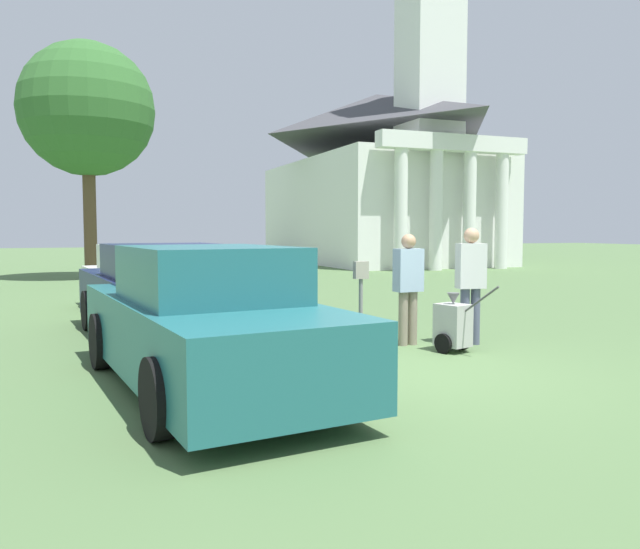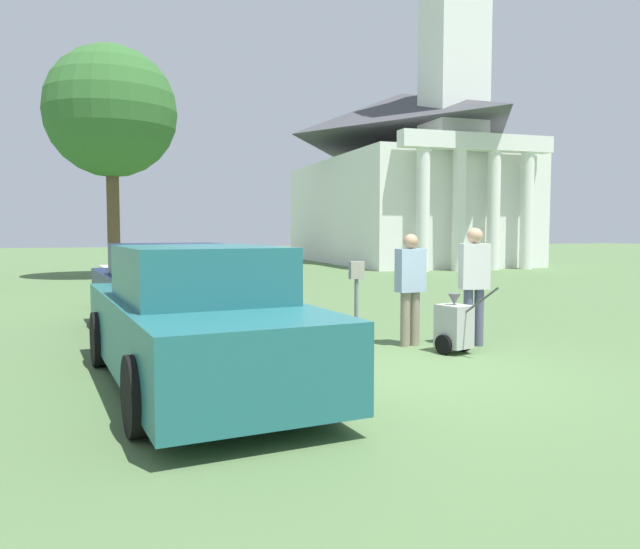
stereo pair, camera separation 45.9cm
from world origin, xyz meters
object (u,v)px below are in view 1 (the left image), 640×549
parked_car_navy (167,296)px  parked_car_white (145,282)px  equipment_cart (453,325)px  person_worker (408,282)px  person_supervisor (471,278)px  parking_meter (361,293)px  parked_car_teal (205,323)px  church (381,162)px

parked_car_navy → parked_car_white: 3.41m
equipment_cart → parked_car_navy: bearing=129.8°
person_worker → person_supervisor: bearing=157.1°
parking_meter → person_supervisor: person_supervisor is taller
parking_meter → parked_car_white: bearing=108.1°
parked_car_navy → parked_car_white: (0.00, 3.41, -0.04)m
parking_meter → person_worker: bearing=40.7°
parked_car_teal → equipment_cart: size_ratio=5.03×
parked_car_navy → parking_meter: parked_car_navy is taller
person_supervisor → church: church is taller
parking_meter → equipment_cart: 1.79m
parking_meter → person_supervisor: 2.35m
parked_car_white → person_supervisor: (4.24, -5.40, 0.34)m
parked_car_white → person_worker: bearing=-63.8°
parked_car_teal → parking_meter: (2.03, 0.33, 0.22)m
equipment_cart → parked_car_white: bearing=105.2°
parked_car_teal → person_worker: bearing=16.6°
parked_car_teal → parking_meter: 2.07m
parked_car_navy → equipment_cart: (3.68, -2.39, -0.32)m
parking_meter → person_supervisor: bearing=20.4°
parking_meter → church: 26.36m
person_supervisor → equipment_cart: bearing=45.4°
parked_car_navy → person_supervisor: 4.69m
person_worker → parked_car_teal: bearing=19.1°
parked_car_teal → parking_meter: size_ratio=3.74×
parked_car_white → parked_car_teal: bearing=-97.0°
person_worker → equipment_cart: (0.34, -0.69, -0.56)m
equipment_cart → person_worker: bearing=99.2°
parking_meter → person_supervisor: size_ratio=0.76×
person_worker → equipment_cart: 0.96m
parking_meter → parked_car_navy: bearing=125.8°
parked_car_white → parking_meter: bearing=-78.9°
parked_car_white → person_worker: person_worker is taller
person_worker → parking_meter: bearing=36.2°
parking_meter → parked_car_teal: bearing=-170.7°
parking_meter → equipment_cart: size_ratio=1.34×
parked_car_white → parking_meter: size_ratio=3.71×
parked_car_teal → parked_car_white: (0.00, 6.56, -0.05)m
person_worker → equipment_cart: person_worker is taller
parking_meter → equipment_cart: bearing=14.6°
parked_car_teal → parked_car_navy: size_ratio=0.92×
parked_car_navy → person_supervisor: bearing=-32.2°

